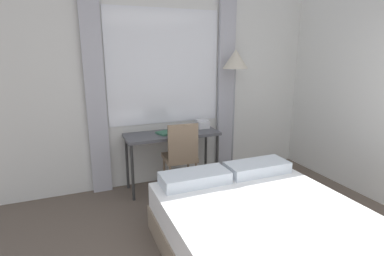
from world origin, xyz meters
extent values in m
cube|color=silver|center=(0.00, 3.06, 1.35)|extent=(4.94, 0.05, 2.70)
cube|color=white|center=(-0.23, 3.03, 1.60)|extent=(1.54, 0.01, 1.50)
cube|color=#B2B2BC|center=(-1.14, 2.98, 1.30)|extent=(0.24, 0.06, 2.60)
cube|color=#B2B2BC|center=(0.68, 2.98, 1.30)|extent=(0.24, 0.06, 2.60)
cube|color=#4C4C51|center=(-0.23, 2.75, 0.75)|extent=(1.24, 0.45, 0.04)
cylinder|color=#333333|center=(-0.81, 2.56, 0.36)|extent=(0.04, 0.04, 0.73)
cylinder|color=#333333|center=(0.35, 2.56, 0.36)|extent=(0.04, 0.04, 0.73)
cylinder|color=#333333|center=(-0.81, 2.93, 0.36)|extent=(0.04, 0.04, 0.73)
cylinder|color=#333333|center=(0.35, 2.93, 0.36)|extent=(0.04, 0.04, 0.73)
cube|color=#8C7259|center=(-0.19, 2.59, 0.47)|extent=(0.43, 0.43, 0.05)
cube|color=#8C7259|center=(-0.20, 2.41, 0.73)|extent=(0.38, 0.06, 0.46)
cylinder|color=#8C7259|center=(-0.37, 2.43, 0.22)|extent=(0.03, 0.03, 0.45)
cylinder|color=#8C7259|center=(-0.03, 2.40, 0.22)|extent=(0.03, 0.03, 0.45)
cylinder|color=#8C7259|center=(-0.35, 2.77, 0.22)|extent=(0.03, 0.03, 0.45)
cylinder|color=#8C7259|center=(-0.01, 2.74, 0.22)|extent=(0.03, 0.03, 0.45)
cube|color=gray|center=(0.04, 0.96, 0.12)|extent=(1.66, 1.92, 0.25)
cube|color=white|center=(0.04, 0.96, 0.37)|extent=(1.63, 1.89, 0.26)
cube|color=silver|center=(-0.33, 1.73, 0.56)|extent=(0.70, 0.32, 0.12)
cube|color=silver|center=(0.41, 1.73, 0.56)|extent=(0.70, 0.32, 0.12)
cylinder|color=#4C4C51|center=(0.67, 2.73, 0.01)|extent=(0.31, 0.31, 0.03)
cylinder|color=gray|center=(0.67, 2.73, 0.81)|extent=(0.02, 0.02, 1.55)
cone|color=beige|center=(0.67, 2.73, 1.71)|extent=(0.34, 0.34, 0.26)
cube|color=silver|center=(0.25, 2.85, 0.82)|extent=(0.16, 0.18, 0.10)
cube|color=silver|center=(0.25, 2.85, 0.88)|extent=(0.18, 0.06, 0.02)
cube|color=#33664C|center=(-0.32, 2.74, 0.78)|extent=(0.26, 0.24, 0.02)
cube|color=white|center=(-0.32, 2.74, 0.78)|extent=(0.24, 0.23, 0.01)
camera|label=1|loc=(-1.42, -0.88, 1.81)|focal=28.00mm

